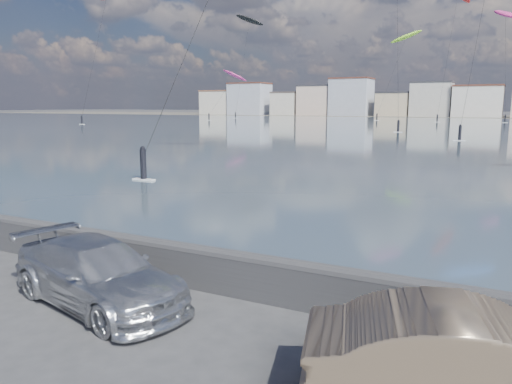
% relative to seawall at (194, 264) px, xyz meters
% --- Properties ---
extents(ground, '(700.00, 700.00, 0.00)m').
position_rel_seawall_xyz_m(ground, '(0.00, -2.70, -0.58)').
color(ground, '#333335').
rests_on(ground, ground).
extents(bay_water, '(500.00, 177.00, 0.00)m').
position_rel_seawall_xyz_m(bay_water, '(0.00, 88.80, -0.58)').
color(bay_water, '#39545C').
rests_on(bay_water, ground).
extents(far_shore_strip, '(500.00, 60.00, 0.00)m').
position_rel_seawall_xyz_m(far_shore_strip, '(0.00, 197.30, -0.57)').
color(far_shore_strip, '#4C473D').
rests_on(far_shore_strip, ground).
extents(seawall, '(400.00, 0.36, 1.08)m').
position_rel_seawall_xyz_m(seawall, '(0.00, 0.00, 0.00)').
color(seawall, '#28282B').
rests_on(seawall, ground).
extents(far_buildings, '(240.79, 13.26, 14.60)m').
position_rel_seawall_xyz_m(far_buildings, '(1.31, 183.30, 5.44)').
color(far_buildings, silver).
rests_on(far_buildings, ground).
extents(car_silver, '(5.15, 3.03, 1.40)m').
position_rel_seawall_xyz_m(car_silver, '(-1.26, -1.82, 0.12)').
color(car_silver, silver).
rests_on(car_silver, ground).
extents(car_champagne, '(5.11, 3.02, 1.59)m').
position_rel_seawall_xyz_m(car_champagne, '(6.39, -2.42, 0.21)').
color(car_champagne, tan).
rests_on(car_champagne, ground).
extents(kitesurfer_1, '(9.96, 14.01, 34.77)m').
position_rel_seawall_xyz_m(kitesurfer_1, '(-75.20, 143.43, 31.20)').
color(kitesurfer_1, black).
rests_on(kitesurfer_1, ground).
extents(kitesurfer_2, '(9.38, 19.54, 26.50)m').
position_rel_seawall_xyz_m(kitesurfer_2, '(-24.06, 144.77, 23.08)').
color(kitesurfer_2, '#8CD826').
rests_on(kitesurfer_2, ground).
extents(kitesurfer_4, '(7.87, 13.82, 28.91)m').
position_rel_seawall_xyz_m(kitesurfer_4, '(2.00, 135.05, 25.88)').
color(kitesurfer_4, '#E5338C').
rests_on(kitesurfer_4, ground).
extents(kitesurfer_8, '(7.54, 17.31, 15.19)m').
position_rel_seawall_xyz_m(kitesurfer_8, '(-69.88, 123.79, 12.15)').
color(kitesurfer_8, '#E5338C').
rests_on(kitesurfer_8, ground).
extents(kitesurfer_14, '(7.90, 10.60, 28.94)m').
position_rel_seawall_xyz_m(kitesurfer_14, '(-77.28, 79.26, 26.89)').
color(kitesurfer_14, red).
rests_on(kitesurfer_14, ground).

